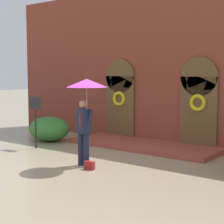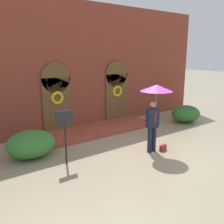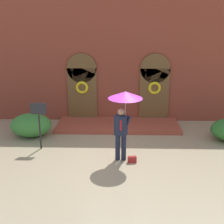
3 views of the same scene
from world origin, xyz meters
TOP-DOWN VIEW (x-y plane):
  - ground_plane at (0.00, 0.00)m, footprint 80.00×80.00m
  - building_facade at (-0.00, 4.15)m, footprint 14.00×2.30m
  - person_with_umbrella at (0.22, -0.07)m, footprint 1.10×1.10m
  - handbag at (0.50, -0.27)m, footprint 0.29×0.15m
  - sign_post at (-2.76, 0.75)m, footprint 0.56×0.06m
  - shrub_left at (-3.44, 1.98)m, footprint 1.61×1.34m

SIDE VIEW (x-z plane):
  - ground_plane at x=0.00m, z-range 0.00..0.00m
  - handbag at x=0.50m, z-range 0.00..0.22m
  - shrub_left at x=-3.44m, z-range 0.00..0.91m
  - sign_post at x=-2.76m, z-range 0.30..2.02m
  - person_with_umbrella at x=0.22m, z-range 0.73..3.09m
  - building_facade at x=0.00m, z-range -0.12..5.48m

